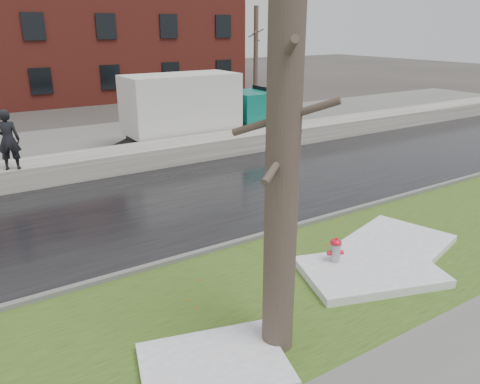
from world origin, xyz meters
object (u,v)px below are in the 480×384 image
box_truck (202,107)px  worker (8,140)px  fire_hydrant (335,252)px  tree (283,159)px

box_truck → worker: bearing=-162.4°
fire_hydrant → box_truck: (3.21, 11.93, 1.21)m
fire_hydrant → tree: size_ratio=0.12×
tree → worker: 11.04m
tree → worker: (-2.40, 10.67, -1.51)m
fire_hydrant → worker: size_ratio=0.39×
box_truck → worker: 8.61m
fire_hydrant → tree: (-2.59, -1.38, 2.78)m
tree → box_truck: 14.60m
tree → box_truck: size_ratio=0.68×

